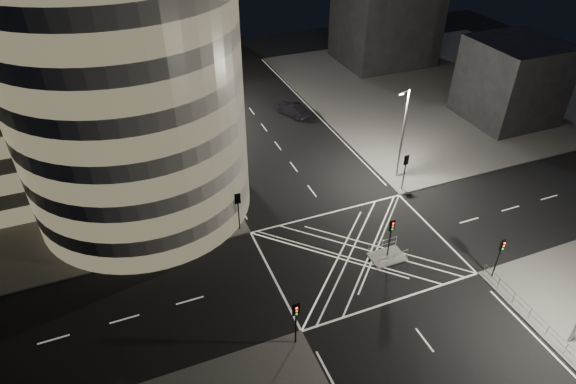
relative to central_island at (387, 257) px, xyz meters
name	(u,v)px	position (x,y,z in m)	size (l,w,h in m)	color
ground	(358,252)	(-2.00, 1.50, -0.07)	(120.00, 120.00, 0.00)	black
sidewalk_far_left	(15,164)	(-31.00, 28.50, 0.00)	(42.00, 42.00, 0.15)	#575351
sidewalk_far_right	(444,87)	(27.00, 28.50, 0.00)	(42.00, 42.00, 0.15)	#575351
central_island	(387,257)	(0.00, 0.00, 0.00)	(3.00, 2.00, 0.15)	slate
office_tower_curved	(64,73)	(-22.74, 20.24, 12.58)	(30.00, 29.00, 27.20)	gray
office_block_rear	(53,21)	(-24.00, 43.50, 11.07)	(24.00, 16.00, 22.00)	gray
building_right_far	(386,14)	(24.00, 41.50, 7.58)	(14.00, 12.00, 15.00)	black
building_right_near	(511,81)	(28.00, 17.50, 5.08)	(10.00, 10.00, 10.00)	black
tree_a	(212,181)	(-12.50, 10.50, 4.48)	(4.54, 4.54, 7.03)	black
tree_b	(196,143)	(-12.50, 16.50, 5.27)	(4.75, 4.75, 7.93)	black
tree_c	(185,126)	(-12.50, 22.50, 4.12)	(3.93, 3.93, 6.32)	black
tree_d	(174,101)	(-12.50, 28.50, 4.55)	(4.54, 4.54, 7.10)	black
tree_e	(165,86)	(-12.50, 34.50, 3.97)	(4.18, 4.18, 6.31)	black
traffic_signal_fl	(238,205)	(-10.80, 8.30, 2.84)	(0.55, 0.22, 4.00)	black
traffic_signal_nl	(296,316)	(-10.80, -5.30, 2.84)	(0.55, 0.22, 4.00)	black
traffic_signal_fr	(405,166)	(6.80, 8.30, 2.84)	(0.55, 0.22, 4.00)	black
traffic_signal_nr	(500,251)	(6.80, -5.30, 2.84)	(0.55, 0.22, 4.00)	black
traffic_signal_island	(391,232)	(0.00, 0.00, 2.84)	(0.55, 0.22, 4.00)	black
street_lamp_left_near	(214,153)	(-11.44, 13.50, 5.47)	(1.25, 0.25, 10.00)	slate
street_lamp_left_far	(177,83)	(-11.44, 31.50, 5.47)	(1.25, 0.25, 10.00)	slate
street_lamp_right_far	(402,132)	(7.44, 10.50, 5.47)	(1.25, 0.25, 10.00)	slate
railing_near_right	(538,322)	(6.30, -10.65, 0.62)	(0.06, 11.70, 1.10)	slate
railing_island_south	(393,258)	(0.00, -0.90, 0.62)	(2.80, 0.06, 1.10)	slate
railing_island_north	(382,245)	(0.00, 0.90, 0.62)	(2.80, 0.06, 1.10)	slate
sedan	(292,109)	(2.66, 28.38, 0.75)	(1.76, 5.03, 1.66)	black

